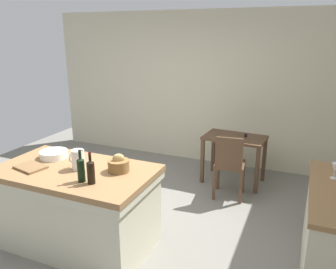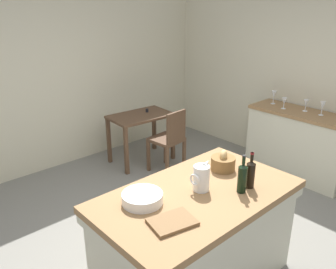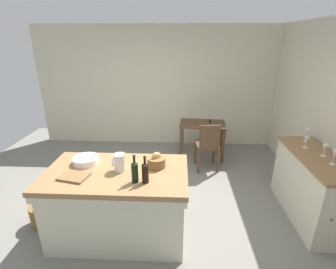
# 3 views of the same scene
# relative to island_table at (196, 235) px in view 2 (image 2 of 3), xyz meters

# --- Properties ---
(ground_plane) EXTENTS (6.76, 6.76, 0.00)m
(ground_plane) POSITION_rel_island_table_xyz_m (0.23, 0.41, -0.48)
(ground_plane) COLOR slate
(wall_back) EXTENTS (5.32, 0.12, 2.60)m
(wall_back) POSITION_rel_island_table_xyz_m (0.23, 3.01, 0.82)
(wall_back) COLOR beige
(wall_back) RESTS_ON ground
(wall_right) EXTENTS (0.12, 5.20, 2.60)m
(wall_right) POSITION_rel_island_table_xyz_m (2.83, 0.41, 0.82)
(wall_right) COLOR beige
(wall_right) RESTS_ON ground
(island_table) EXTENTS (1.64, 0.95, 0.89)m
(island_table) POSITION_rel_island_table_xyz_m (0.00, 0.00, 0.00)
(island_table) COLOR olive
(island_table) RESTS_ON ground
(side_cabinet) EXTENTS (0.52, 1.38, 0.92)m
(side_cabinet) POSITION_rel_island_table_xyz_m (2.49, 0.45, -0.01)
(side_cabinet) COLOR olive
(side_cabinet) RESTS_ON ground
(writing_desk) EXTENTS (0.94, 0.62, 0.78)m
(writing_desk) POSITION_rel_island_table_xyz_m (1.18, 2.25, 0.14)
(writing_desk) COLOR #513826
(writing_desk) RESTS_ON ground
(wooden_chair) EXTENTS (0.44, 0.44, 0.92)m
(wooden_chair) POSITION_rel_island_table_xyz_m (1.24, 1.69, 0.03)
(wooden_chair) COLOR #513826
(wooden_chair) RESTS_ON ground
(pitcher) EXTENTS (0.17, 0.13, 0.25)m
(pitcher) POSITION_rel_island_table_xyz_m (0.05, 0.01, 0.52)
(pitcher) COLOR white
(pitcher) RESTS_ON island_table
(wash_bowl) EXTENTS (0.31, 0.31, 0.08)m
(wash_bowl) POSITION_rel_island_table_xyz_m (-0.41, 0.18, 0.45)
(wash_bowl) COLOR white
(wash_bowl) RESTS_ON island_table
(bread_basket) EXTENTS (0.22, 0.22, 0.19)m
(bread_basket) POSITION_rel_island_table_xyz_m (0.46, 0.12, 0.48)
(bread_basket) COLOR brown
(bread_basket) RESTS_ON island_table
(cutting_board) EXTENTS (0.34, 0.28, 0.02)m
(cutting_board) POSITION_rel_island_table_xyz_m (-0.42, -0.16, 0.42)
(cutting_board) COLOR brown
(cutting_board) RESTS_ON island_table
(wine_bottle_dark) EXTENTS (0.07, 0.07, 0.30)m
(wine_bottle_dark) POSITION_rel_island_table_xyz_m (0.37, -0.22, 0.53)
(wine_bottle_dark) COLOR black
(wine_bottle_dark) RESTS_ON island_table
(wine_bottle_amber) EXTENTS (0.07, 0.07, 0.31)m
(wine_bottle_amber) POSITION_rel_island_table_xyz_m (0.26, -0.22, 0.54)
(wine_bottle_amber) COLOR black
(wine_bottle_amber) RESTS_ON island_table
(wine_glass_left) EXTENTS (0.07, 0.07, 0.18)m
(wine_glass_left) POSITION_rel_island_table_xyz_m (2.53, 0.22, 0.57)
(wine_glass_left) COLOR white
(wine_glass_left) RESTS_ON side_cabinet
(wine_glass_middle) EXTENTS (0.07, 0.07, 0.16)m
(wine_glass_middle) POSITION_rel_island_table_xyz_m (2.54, 0.44, 0.55)
(wine_glass_middle) COLOR white
(wine_glass_middle) RESTS_ON side_cabinet
(wine_glass_right) EXTENTS (0.07, 0.07, 0.15)m
(wine_glass_right) POSITION_rel_island_table_xyz_m (2.44, 0.70, 0.55)
(wine_glass_right) COLOR white
(wine_glass_right) RESTS_ON side_cabinet
(wine_glass_far_right) EXTENTS (0.07, 0.07, 0.19)m
(wine_glass_far_right) POSITION_rel_island_table_xyz_m (2.54, 0.93, 0.57)
(wine_glass_far_right) COLOR white
(wine_glass_far_right) RESTS_ON side_cabinet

